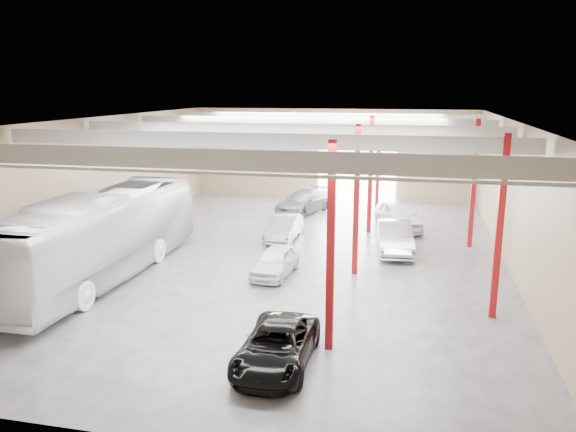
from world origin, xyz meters
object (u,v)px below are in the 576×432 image
at_px(coach_bus, 100,236).
at_px(black_sedan, 277,346).
at_px(car_row_a, 276,261).
at_px(car_right_near, 395,238).
at_px(car_row_c, 303,202).
at_px(car_row_b, 284,227).
at_px(car_right_far, 398,216).

relative_size(coach_bus, black_sedan, 3.01).
distance_m(car_row_a, car_right_near, 7.28).
bearing_deg(car_row_a, black_sedan, -71.03).
distance_m(car_row_a, car_row_c, 13.60).
relative_size(car_row_c, car_right_near, 1.07).
relative_size(coach_bus, car_row_b, 3.31).
xyz_separation_m(coach_bus, car_row_a, (7.74, 2.12, -1.30)).
xyz_separation_m(car_row_c, car_right_near, (6.65, -8.53, 0.04)).
xyz_separation_m(car_row_a, car_right_far, (5.29, 10.20, 0.18)).
height_order(car_row_a, car_row_b, car_row_b).
height_order(car_row_a, car_row_c, car_row_c).
bearing_deg(car_row_a, coach_bus, -159.93).
bearing_deg(black_sedan, car_row_c, 98.80).
height_order(coach_bus, car_right_near, coach_bus).
height_order(coach_bus, car_right_far, coach_bus).
bearing_deg(car_right_near, car_right_far, 83.80).
xyz_separation_m(car_row_b, car_right_near, (6.37, -1.27, 0.11)).
distance_m(coach_bus, car_row_a, 8.13).
relative_size(black_sedan, car_right_far, 0.95).
bearing_deg(black_sedan, car_row_b, 102.07).
bearing_deg(coach_bus, car_right_near, 29.20).
height_order(car_row_b, car_right_far, car_right_far).
bearing_deg(car_right_near, car_row_a, -142.83).
bearing_deg(car_right_far, car_right_near, -109.64).
xyz_separation_m(car_row_b, car_right_far, (6.37, 3.93, 0.14)).
xyz_separation_m(black_sedan, car_right_far, (3.13, 18.73, 0.19)).
relative_size(black_sedan, car_row_b, 1.10).
relative_size(car_row_a, car_right_near, 0.79).
bearing_deg(car_row_b, car_row_a, -80.22).
relative_size(black_sedan, car_row_c, 0.88).
xyz_separation_m(coach_bus, car_right_near, (13.03, 7.12, -1.15)).
bearing_deg(car_row_b, car_right_far, 31.71).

